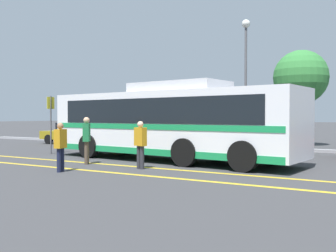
{
  "coord_description": "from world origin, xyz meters",
  "views": [
    {
      "loc": [
        8.54,
        -13.94,
        1.76
      ],
      "look_at": [
        0.68,
        -0.49,
        1.38
      ],
      "focal_mm": 42.0,
      "sensor_mm": 36.0,
      "label": 1
    }
  ],
  "objects_px": {
    "pedestrian_0": "(60,144)",
    "transit_bus": "(168,121)",
    "bus_stop_sign": "(51,118)",
    "parked_car_0": "(74,133)",
    "pedestrian_1": "(87,137)",
    "parked_car_2": "(252,137)",
    "tree_0": "(301,77)",
    "parked_car_1": "(148,136)",
    "street_lamp": "(246,60)",
    "pedestrian_2": "(140,142)"
  },
  "relations": [
    {
      "from": "street_lamp",
      "to": "tree_0",
      "type": "height_order",
      "value": "street_lamp"
    },
    {
      "from": "parked_car_1",
      "to": "street_lamp",
      "type": "relative_size",
      "value": 0.63
    },
    {
      "from": "transit_bus",
      "to": "parked_car_0",
      "type": "distance_m",
      "value": 11.27
    },
    {
      "from": "parked_car_0",
      "to": "tree_0",
      "type": "relative_size",
      "value": 0.73
    },
    {
      "from": "pedestrian_0",
      "to": "parked_car_0",
      "type": "bearing_deg",
      "value": -151.11
    },
    {
      "from": "tree_0",
      "to": "pedestrian_0",
      "type": "bearing_deg",
      "value": -105.5
    },
    {
      "from": "pedestrian_0",
      "to": "pedestrian_1",
      "type": "distance_m",
      "value": 2.05
    },
    {
      "from": "pedestrian_0",
      "to": "bus_stop_sign",
      "type": "relative_size",
      "value": 0.57
    },
    {
      "from": "transit_bus",
      "to": "street_lamp",
      "type": "height_order",
      "value": "street_lamp"
    },
    {
      "from": "tree_0",
      "to": "parked_car_0",
      "type": "bearing_deg",
      "value": -156.5
    },
    {
      "from": "parked_car_0",
      "to": "bus_stop_sign",
      "type": "height_order",
      "value": "bus_stop_sign"
    },
    {
      "from": "pedestrian_2",
      "to": "bus_stop_sign",
      "type": "xyz_separation_m",
      "value": [
        -6.63,
        2.27,
        0.8
      ]
    },
    {
      "from": "parked_car_1",
      "to": "pedestrian_1",
      "type": "distance_m",
      "value": 7.6
    },
    {
      "from": "pedestrian_0",
      "to": "street_lamp",
      "type": "bearing_deg",
      "value": 158.68
    },
    {
      "from": "pedestrian_1",
      "to": "street_lamp",
      "type": "bearing_deg",
      "value": 134.05
    },
    {
      "from": "transit_bus",
      "to": "pedestrian_0",
      "type": "height_order",
      "value": "transit_bus"
    },
    {
      "from": "street_lamp",
      "to": "pedestrian_1",
      "type": "bearing_deg",
      "value": -103.11
    },
    {
      "from": "parked_car_2",
      "to": "pedestrian_1",
      "type": "xyz_separation_m",
      "value": [
        -3.8,
        -7.41,
        0.25
      ]
    },
    {
      "from": "pedestrian_1",
      "to": "street_lamp",
      "type": "relative_size",
      "value": 0.24
    },
    {
      "from": "transit_bus",
      "to": "street_lamp",
      "type": "relative_size",
      "value": 1.55
    },
    {
      "from": "transit_bus",
      "to": "parked_car_0",
      "type": "bearing_deg",
      "value": 69.15
    },
    {
      "from": "pedestrian_0",
      "to": "pedestrian_1",
      "type": "xyz_separation_m",
      "value": [
        -0.65,
        1.94,
        0.11
      ]
    },
    {
      "from": "parked_car_2",
      "to": "tree_0",
      "type": "bearing_deg",
      "value": -8.9
    },
    {
      "from": "pedestrian_1",
      "to": "tree_0",
      "type": "distance_m",
      "value": 14.45
    },
    {
      "from": "street_lamp",
      "to": "tree_0",
      "type": "bearing_deg",
      "value": 49.05
    },
    {
      "from": "parked_car_1",
      "to": "pedestrian_0",
      "type": "height_order",
      "value": "pedestrian_0"
    },
    {
      "from": "transit_bus",
      "to": "street_lamp",
      "type": "bearing_deg",
      "value": 3.16
    },
    {
      "from": "parked_car_1",
      "to": "pedestrian_0",
      "type": "distance_m",
      "value": 9.64
    },
    {
      "from": "street_lamp",
      "to": "parked_car_1",
      "type": "bearing_deg",
      "value": -145.08
    },
    {
      "from": "parked_car_0",
      "to": "bus_stop_sign",
      "type": "distance_m",
      "value": 6.74
    },
    {
      "from": "parked_car_2",
      "to": "pedestrian_1",
      "type": "relative_size",
      "value": 2.46
    },
    {
      "from": "transit_bus",
      "to": "pedestrian_0",
      "type": "relative_size",
      "value": 7.14
    },
    {
      "from": "pedestrian_2",
      "to": "parked_car_0",
      "type": "bearing_deg",
      "value": -20.51
    },
    {
      "from": "parked_car_2",
      "to": "pedestrian_0",
      "type": "distance_m",
      "value": 9.86
    },
    {
      "from": "bus_stop_sign",
      "to": "street_lamp",
      "type": "relative_size",
      "value": 0.38
    },
    {
      "from": "parked_car_2",
      "to": "pedestrian_1",
      "type": "bearing_deg",
      "value": 154.36
    },
    {
      "from": "pedestrian_0",
      "to": "bus_stop_sign",
      "type": "height_order",
      "value": "bus_stop_sign"
    },
    {
      "from": "pedestrian_0",
      "to": "parked_car_1",
      "type": "bearing_deg",
      "value": -176.63
    },
    {
      "from": "parked_car_1",
      "to": "tree_0",
      "type": "relative_size",
      "value": 0.8
    },
    {
      "from": "transit_bus",
      "to": "parked_car_1",
      "type": "height_order",
      "value": "transit_bus"
    },
    {
      "from": "parked_car_1",
      "to": "bus_stop_sign",
      "type": "height_order",
      "value": "bus_stop_sign"
    },
    {
      "from": "parked_car_1",
      "to": "street_lamp",
      "type": "distance_m",
      "value": 6.98
    },
    {
      "from": "pedestrian_0",
      "to": "transit_bus",
      "type": "bearing_deg",
      "value": 150.11
    },
    {
      "from": "pedestrian_1",
      "to": "parked_car_1",
      "type": "bearing_deg",
      "value": 163.08
    },
    {
      "from": "parked_car_0",
      "to": "tree_0",
      "type": "xyz_separation_m",
      "value": [
        12.86,
        5.59,
        3.38
      ]
    },
    {
      "from": "pedestrian_1",
      "to": "parked_car_2",
      "type": "bearing_deg",
      "value": 120.04
    },
    {
      "from": "transit_bus",
      "to": "parked_car_2",
      "type": "xyz_separation_m",
      "value": [
        1.8,
        4.88,
        -0.82
      ]
    },
    {
      "from": "transit_bus",
      "to": "bus_stop_sign",
      "type": "height_order",
      "value": "transit_bus"
    },
    {
      "from": "parked_car_0",
      "to": "pedestrian_2",
      "type": "relative_size",
      "value": 2.6
    },
    {
      "from": "parked_car_2",
      "to": "tree_0",
      "type": "xyz_separation_m",
      "value": [
        1.07,
        5.85,
        3.33
      ]
    }
  ]
}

